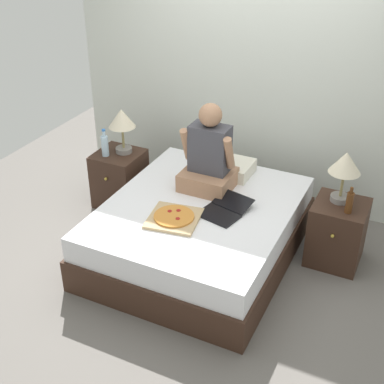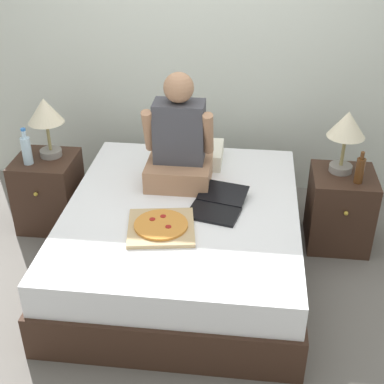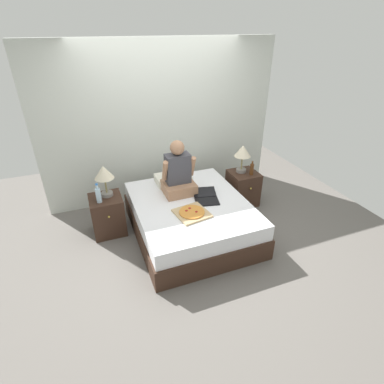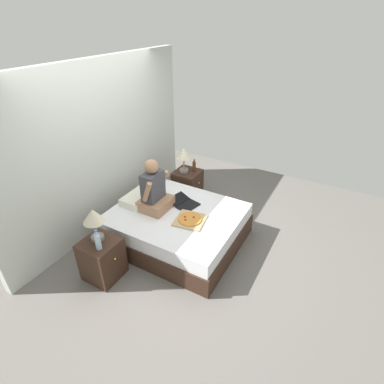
{
  "view_description": "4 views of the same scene",
  "coord_description": "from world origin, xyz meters",
  "px_view_note": "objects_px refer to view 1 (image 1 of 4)",
  "views": [
    {
      "loc": [
        1.61,
        -3.47,
        2.89
      ],
      "look_at": [
        0.03,
        -0.21,
        0.76
      ],
      "focal_mm": 50.0,
      "sensor_mm": 36.0,
      "label": 1
    },
    {
      "loc": [
        0.41,
        -2.93,
        2.35
      ],
      "look_at": [
        0.07,
        -0.07,
        0.66
      ],
      "focal_mm": 50.0,
      "sensor_mm": 36.0,
      "label": 2
    },
    {
      "loc": [
        -1.25,
        -3.28,
        2.66
      ],
      "look_at": [
        -0.06,
        -0.21,
        0.79
      ],
      "focal_mm": 28.0,
      "sensor_mm": 36.0,
      "label": 3
    },
    {
      "loc": [
        -3.0,
        -1.95,
        3.02
      ],
      "look_at": [
        0.12,
        -0.19,
        0.84
      ],
      "focal_mm": 28.0,
      "sensor_mm": 36.0,
      "label": 4
    }
  ],
  "objects_px": {
    "nightstand_left": "(120,179)",
    "lamp_on_left_nightstand": "(122,121)",
    "water_bottle": "(105,145)",
    "nightstand_right": "(337,233)",
    "lamp_on_right_nightstand": "(345,166)",
    "bed": "(199,231)",
    "laptop": "(223,211)",
    "pizza_box": "(174,218)",
    "person_seated": "(209,158)",
    "beer_bottle": "(350,202)"
  },
  "relations": [
    {
      "from": "lamp_on_right_nightstand",
      "to": "person_seated",
      "type": "height_order",
      "value": "person_seated"
    },
    {
      "from": "laptop",
      "to": "pizza_box",
      "type": "distance_m",
      "value": 0.42
    },
    {
      "from": "lamp_on_right_nightstand",
      "to": "laptop",
      "type": "xyz_separation_m",
      "value": [
        -0.84,
        -0.51,
        -0.36
      ]
    },
    {
      "from": "lamp_on_left_nightstand",
      "to": "nightstand_right",
      "type": "relative_size",
      "value": 0.8
    },
    {
      "from": "pizza_box",
      "to": "nightstand_left",
      "type": "bearing_deg",
      "value": 143.8
    },
    {
      "from": "lamp_on_right_nightstand",
      "to": "beer_bottle",
      "type": "xyz_separation_m",
      "value": [
        0.1,
        -0.15,
        -0.23
      ]
    },
    {
      "from": "bed",
      "to": "person_seated",
      "type": "distance_m",
      "value": 0.64
    },
    {
      "from": "person_seated",
      "to": "pizza_box",
      "type": "distance_m",
      "value": 0.67
    },
    {
      "from": "water_bottle",
      "to": "person_seated",
      "type": "xyz_separation_m",
      "value": [
        1.11,
        -0.03,
        0.12
      ]
    },
    {
      "from": "lamp_on_left_nightstand",
      "to": "pizza_box",
      "type": "bearing_deg",
      "value": -39.16
    },
    {
      "from": "nightstand_left",
      "to": "water_bottle",
      "type": "height_order",
      "value": "water_bottle"
    },
    {
      "from": "nightstand_right",
      "to": "pizza_box",
      "type": "distance_m",
      "value": 1.41
    },
    {
      "from": "lamp_on_left_nightstand",
      "to": "bed",
      "type": "bearing_deg",
      "value": -25.36
    },
    {
      "from": "lamp_on_right_nightstand",
      "to": "beer_bottle",
      "type": "relative_size",
      "value": 1.96
    },
    {
      "from": "nightstand_left",
      "to": "water_bottle",
      "type": "xyz_separation_m",
      "value": [
        -0.08,
        -0.09,
        0.39
      ]
    },
    {
      "from": "nightstand_right",
      "to": "person_seated",
      "type": "relative_size",
      "value": 0.72
    },
    {
      "from": "bed",
      "to": "lamp_on_right_nightstand",
      "type": "height_order",
      "value": "lamp_on_right_nightstand"
    },
    {
      "from": "nightstand_left",
      "to": "laptop",
      "type": "xyz_separation_m",
      "value": [
        1.32,
        -0.46,
        0.25
      ]
    },
    {
      "from": "water_bottle",
      "to": "beer_bottle",
      "type": "height_order",
      "value": "water_bottle"
    },
    {
      "from": "beer_bottle",
      "to": "pizza_box",
      "type": "bearing_deg",
      "value": -153.24
    },
    {
      "from": "bed",
      "to": "lamp_on_right_nightstand",
      "type": "distance_m",
      "value": 1.34
    },
    {
      "from": "laptop",
      "to": "nightstand_right",
      "type": "bearing_deg",
      "value": 28.14
    },
    {
      "from": "nightstand_right",
      "to": "lamp_on_right_nightstand",
      "type": "relative_size",
      "value": 1.26
    },
    {
      "from": "nightstand_left",
      "to": "bed",
      "type": "bearing_deg",
      "value": -22.33
    },
    {
      "from": "bed",
      "to": "laptop",
      "type": "height_order",
      "value": "laptop"
    },
    {
      "from": "bed",
      "to": "pizza_box",
      "type": "height_order",
      "value": "pizza_box"
    },
    {
      "from": "laptop",
      "to": "water_bottle",
      "type": "bearing_deg",
      "value": 165.06
    },
    {
      "from": "laptop",
      "to": "pizza_box",
      "type": "height_order",
      "value": "laptop"
    },
    {
      "from": "nightstand_right",
      "to": "bed",
      "type": "bearing_deg",
      "value": -157.67
    },
    {
      "from": "person_seated",
      "to": "beer_bottle",
      "type": "bearing_deg",
      "value": 0.96
    },
    {
      "from": "nightstand_right",
      "to": "person_seated",
      "type": "height_order",
      "value": "person_seated"
    },
    {
      "from": "lamp_on_right_nightstand",
      "to": "beer_bottle",
      "type": "bearing_deg",
      "value": -56.31
    },
    {
      "from": "bed",
      "to": "water_bottle",
      "type": "relative_size",
      "value": 6.7
    },
    {
      "from": "lamp_on_right_nightstand",
      "to": "bed",
      "type": "bearing_deg",
      "value": -154.85
    },
    {
      "from": "water_bottle",
      "to": "nightstand_right",
      "type": "distance_m",
      "value": 2.3
    },
    {
      "from": "lamp_on_left_nightstand",
      "to": "water_bottle",
      "type": "relative_size",
      "value": 1.63
    },
    {
      "from": "lamp_on_left_nightstand",
      "to": "beer_bottle",
      "type": "bearing_deg",
      "value": -3.88
    },
    {
      "from": "nightstand_left",
      "to": "water_bottle",
      "type": "distance_m",
      "value": 0.41
    },
    {
      "from": "nightstand_left",
      "to": "laptop",
      "type": "height_order",
      "value": "laptop"
    },
    {
      "from": "water_bottle",
      "to": "lamp_on_right_nightstand",
      "type": "xyz_separation_m",
      "value": [
        2.23,
        0.14,
        0.22
      ]
    },
    {
      "from": "pizza_box",
      "to": "laptop",
      "type": "bearing_deg",
      "value": 40.27
    },
    {
      "from": "nightstand_left",
      "to": "pizza_box",
      "type": "relative_size",
      "value": 1.24
    },
    {
      "from": "water_bottle",
      "to": "nightstand_right",
      "type": "bearing_deg",
      "value": 2.28
    },
    {
      "from": "water_bottle",
      "to": "lamp_on_right_nightstand",
      "type": "bearing_deg",
      "value": 3.59
    },
    {
      "from": "nightstand_right",
      "to": "person_seated",
      "type": "xyz_separation_m",
      "value": [
        -1.15,
        -0.12,
        0.51
      ]
    },
    {
      "from": "beer_bottle",
      "to": "pizza_box",
      "type": "distance_m",
      "value": 1.41
    },
    {
      "from": "nightstand_left",
      "to": "lamp_on_left_nightstand",
      "type": "relative_size",
      "value": 1.26
    },
    {
      "from": "pizza_box",
      "to": "person_seated",
      "type": "bearing_deg",
      "value": 87.24
    },
    {
      "from": "lamp_on_left_nightstand",
      "to": "pizza_box",
      "type": "distance_m",
      "value": 1.29
    },
    {
      "from": "nightstand_right",
      "to": "pizza_box",
      "type": "bearing_deg",
      "value": -148.26
    }
  ]
}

